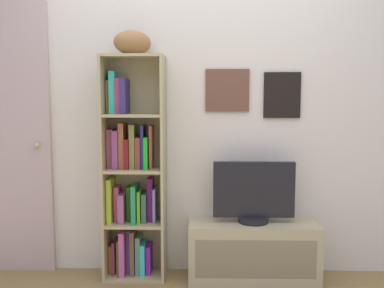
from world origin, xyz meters
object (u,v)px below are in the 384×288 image
Objects in this scene: tv_stand at (253,251)px; television at (254,193)px; football at (132,43)px; door at (0,139)px; bookshelf at (132,179)px.

tv_stand is 0.43m from television.
football is 1.74m from tv_stand.
television is 1.95m from door.
tv_stand is 0.46× the size of door.
tv_stand is at bearing -90.00° from television.
door is at bearing 175.49° from tv_stand.
football reaches higher than bookshelf.
bookshelf is 1.75× the size of tv_stand.
tv_stand is (0.87, -0.04, -1.51)m from football.
television is 0.29× the size of door.
television is at bearing -4.48° from bookshelf.
bookshelf is at bearing 175.44° from tv_stand.
football is at bearing 177.47° from tv_stand.
football is 0.13× the size of door.
bookshelf is at bearing 128.51° from football.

